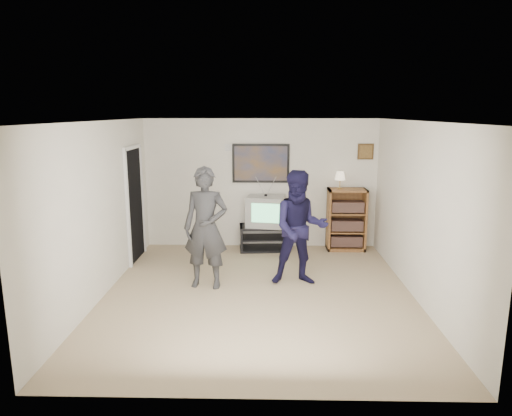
{
  "coord_description": "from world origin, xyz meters",
  "views": [
    {
      "loc": [
        0.11,
        -6.28,
        2.62
      ],
      "look_at": [
        -0.05,
        0.68,
        1.15
      ],
      "focal_mm": 32.0,
      "sensor_mm": 36.0,
      "label": 1
    }
  ],
  "objects_px": {
    "media_stand": "(264,237)",
    "person_short": "(300,228)",
    "person_tall": "(206,228)",
    "bookshelf": "(346,219)",
    "crt_television": "(266,211)"
  },
  "relations": [
    {
      "from": "media_stand",
      "to": "bookshelf",
      "type": "relative_size",
      "value": 0.83
    },
    {
      "from": "media_stand",
      "to": "bookshelf",
      "type": "xyz_separation_m",
      "value": [
        1.57,
        0.05,
        0.36
      ]
    },
    {
      "from": "person_tall",
      "to": "bookshelf",
      "type": "bearing_deg",
      "value": 45.47
    },
    {
      "from": "media_stand",
      "to": "person_tall",
      "type": "distance_m",
      "value": 2.22
    },
    {
      "from": "crt_television",
      "to": "person_tall",
      "type": "height_order",
      "value": "person_tall"
    },
    {
      "from": "media_stand",
      "to": "person_short",
      "type": "relative_size",
      "value": 0.56
    },
    {
      "from": "media_stand",
      "to": "person_tall",
      "type": "height_order",
      "value": "person_tall"
    },
    {
      "from": "crt_television",
      "to": "person_tall",
      "type": "bearing_deg",
      "value": -105.4
    },
    {
      "from": "bookshelf",
      "to": "person_tall",
      "type": "xyz_separation_m",
      "value": [
        -2.45,
        -1.97,
        0.32
      ]
    },
    {
      "from": "media_stand",
      "to": "person_short",
      "type": "bearing_deg",
      "value": -77.49
    },
    {
      "from": "bookshelf",
      "to": "person_short",
      "type": "xyz_separation_m",
      "value": [
        -1.03,
        -1.83,
        0.29
      ]
    },
    {
      "from": "bookshelf",
      "to": "crt_television",
      "type": "bearing_deg",
      "value": -178.15
    },
    {
      "from": "person_tall",
      "to": "media_stand",
      "type": "bearing_deg",
      "value": 72.16
    },
    {
      "from": "person_short",
      "to": "media_stand",
      "type": "bearing_deg",
      "value": 104.55
    },
    {
      "from": "bookshelf",
      "to": "person_short",
      "type": "height_order",
      "value": "person_short"
    }
  ]
}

